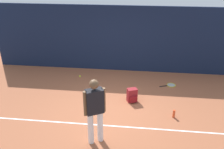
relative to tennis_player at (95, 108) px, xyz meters
The scene contains 8 objects.
ground_plane 1.70m from the tennis_player, 81.99° to the left, with size 12.00×12.00×0.00m, color #9E5638.
back_fence 4.40m from the tennis_player, 87.46° to the left, with size 10.00×0.10×2.56m, color #141E38.
court_line 1.18m from the tennis_player, 73.27° to the left, with size 9.00×0.05×0.00m, color white.
tennis_player is the anchor object (origin of this frame).
tennis_racket 3.97m from the tennis_player, 56.51° to the left, with size 0.63×0.42×0.03m.
backpack 2.27m from the tennis_player, 67.78° to the left, with size 0.35×0.36×0.44m.
tennis_ball_near_player 3.85m from the tennis_player, 109.40° to the left, with size 0.07×0.07×0.07m, color #CCE033.
water_bottle 2.53m from the tennis_player, 31.74° to the left, with size 0.07×0.07×0.23m, color #D84C26.
Camera 1 is at (0.75, -6.11, 4.10)m, focal length 39.43 mm.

